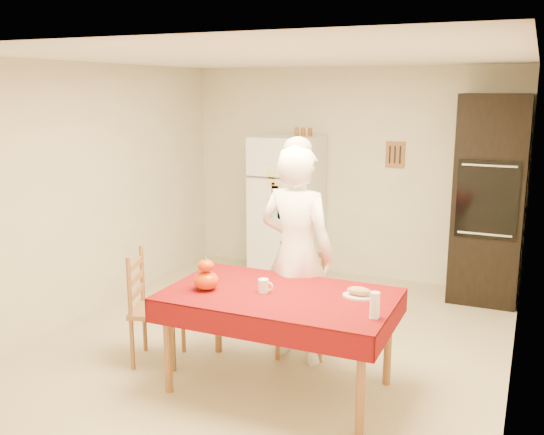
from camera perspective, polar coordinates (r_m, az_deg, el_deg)
The scene contains 17 objects.
floor at distance 5.63m, azimuth 0.24°, elevation -11.49°, with size 4.50×4.50×0.00m, color #C0B38B.
room_shell at distance 5.20m, azimuth 0.28°, elevation 5.12°, with size 4.02×4.52×2.51m.
refrigerator at distance 7.28m, azimuth 1.43°, elevation 0.98°, with size 0.75×0.74×1.70m.
oven_cabinet at distance 6.78m, azimuth 19.76°, elevation 1.58°, with size 0.70×0.62×2.20m.
dining_table at distance 4.55m, azimuth 0.71°, elevation -7.97°, with size 1.70×1.00×0.76m.
chair_far at distance 5.28m, azimuth 2.79°, elevation -7.25°, with size 0.51×0.50×0.95m.
chair_left at distance 5.17m, azimuth -11.45°, elevation -7.90°, with size 0.52×0.53×0.95m.
seated_woman at distance 5.00m, azimuth 2.35°, elevation -3.49°, with size 0.66×0.44×1.82m, color white.
coffee_mug at distance 4.54m, azimuth -0.82°, elevation -6.43°, with size 0.08×0.08×0.10m, color white.
pumpkin_lower at distance 4.61m, azimuth -6.23°, elevation -5.92°, with size 0.19×0.19×0.14m, color #EC4B05.
pumpkin_upper at distance 4.58m, azimuth -6.26°, elevation -4.51°, with size 0.12×0.12×0.09m, color #CC5204.
wine_glass at distance 4.10m, azimuth 9.65°, elevation -8.13°, with size 0.07×0.07×0.18m, color white.
bread_plate at distance 4.48m, azimuth 8.18°, elevation -7.36°, with size 0.24×0.24×0.02m, color silver.
bread_loaf at distance 4.47m, azimuth 8.19°, elevation -6.87°, with size 0.18×0.10×0.06m, color #957749.
spice_jar_left at distance 7.18m, azimuth 2.32°, elevation 8.06°, with size 0.05×0.05×0.10m, color brown.
spice_jar_mid at distance 7.15m, azimuth 2.94°, elevation 8.04°, with size 0.05×0.05×0.10m, color brown.
spice_jar_right at distance 7.11m, azimuth 3.62°, elevation 8.02°, with size 0.05×0.05×0.10m, color brown.
Camera 1 is at (2.05, -4.74, 2.25)m, focal length 40.00 mm.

